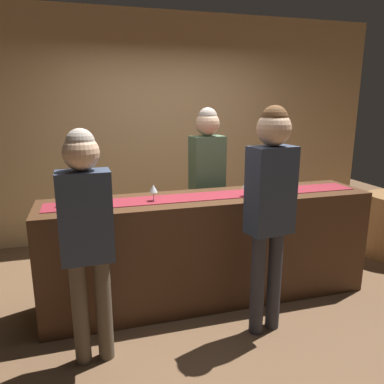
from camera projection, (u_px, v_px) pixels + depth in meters
The scene contains 11 objects.
ground_plane at pixel (209, 297), 3.52m from camera, with size 10.00×10.00×0.00m, color brown.
back_wall at pixel (164, 128), 4.94m from camera, with size 6.00×0.12×2.90m, color tan.
bar_counter at pixel (209, 248), 3.40m from camera, with size 2.94×0.60×0.98m, color #472B19.
counter_runner_cloth at pixel (210, 196), 3.28m from camera, with size 2.80×0.28×0.01m, color maroon.
wine_bottle_amber at pixel (284, 180), 3.43m from camera, with size 0.07×0.07×0.30m.
wine_bottle_green at pixel (71, 192), 2.97m from camera, with size 0.07×0.07×0.30m.
wine_glass_near_customer at pixel (246, 185), 3.25m from camera, with size 0.07×0.07×0.14m.
wine_glass_mid_counter at pixel (153, 189), 3.09m from camera, with size 0.07×0.07×0.14m.
bartender at pixel (207, 172), 3.85m from camera, with size 0.36×0.24×1.74m.
customer_sipping at pixel (270, 197), 2.76m from camera, with size 0.37×0.25×1.78m.
customer_browsing at pixel (86, 226), 2.43m from camera, with size 0.35×0.23×1.64m.
Camera 1 is at (-1.04, -3.01, 1.81)m, focal length 34.75 mm.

